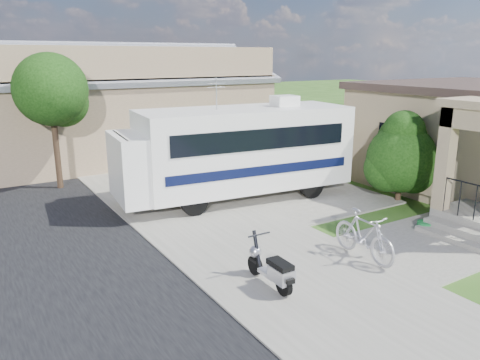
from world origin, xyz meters
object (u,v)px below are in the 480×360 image
garden_hose (425,226)px  motorhome (237,149)px  scooter (272,269)px  shrub (401,155)px  bicycle (364,238)px

garden_hose → motorhome: bearing=119.3°
motorhome → scooter: motorhome is taller
shrub → bicycle: (-4.31, -2.66, -0.92)m
shrub → garden_hose: shrub is taller
scooter → garden_hose: (5.34, 0.52, -0.34)m
scooter → garden_hose: bearing=6.9°
bicycle → garden_hose: bicycle is taller
scooter → bicycle: (2.51, 0.02, 0.11)m
motorhome → bicycle: motorhome is taller
motorhome → garden_hose: 5.90m
motorhome → garden_hose: size_ratio=18.62×
scooter → garden_hose: 5.38m
motorhome → shrub: size_ratio=2.65×
shrub → garden_hose: 2.95m
scooter → bicycle: bicycle is taller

